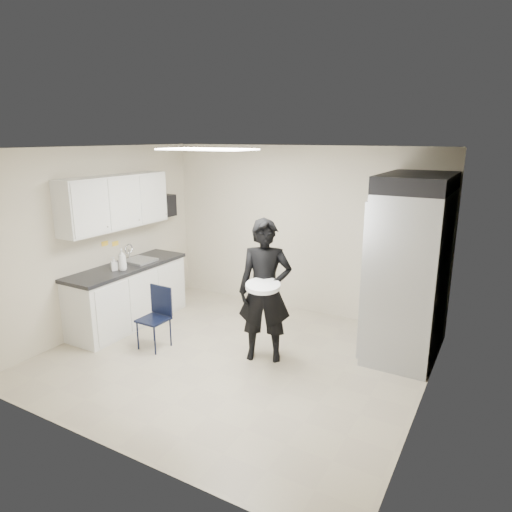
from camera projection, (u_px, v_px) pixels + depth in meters
The scene contains 21 objects.
floor at pixel (233, 359), 5.78m from camera, with size 4.50×4.50×0.00m, color tan.
ceiling at pixel (230, 148), 5.11m from camera, with size 4.50×4.50×0.00m, color white.
back_wall at pixel (300, 231), 7.13m from camera, with size 4.50×4.50×0.00m, color beige.
left_wall at pixel (99, 239), 6.51m from camera, with size 4.00×4.00×0.00m, color beige.
right_wall at pixel (429, 290), 4.38m from camera, with size 4.00×4.00×0.00m, color beige.
ceiling_panel at pixel (207, 149), 5.74m from camera, with size 1.20×0.60×0.02m, color white.
lower_counter at pixel (129, 296), 6.76m from camera, with size 0.60×1.90×0.86m, color silver.
countertop at pixel (126, 267), 6.65m from camera, with size 0.64×1.95×0.05m, color black.
sink at pixel (140, 264), 6.85m from camera, with size 0.42×0.40×0.14m, color gray.
faucet at pixel (129, 253), 6.91m from camera, with size 0.02×0.02×0.24m, color silver.
upper_cabinets at pixel (115, 202), 6.47m from camera, with size 0.35×1.80×0.75m, color silver.
towel_dispenser at pixel (166, 206), 7.52m from camera, with size 0.22×0.30×0.35m, color black.
notice_sticker_left at pixel (105, 244), 6.62m from camera, with size 0.00×0.12×0.07m, color yellow.
notice_sticker_right at pixel (115, 244), 6.79m from camera, with size 0.00×0.12×0.07m, color yellow.
commercial_fridge at pixel (410, 275), 5.71m from camera, with size 0.80×1.35×2.10m, color gray.
fridge_compressor at pixel (418, 182), 5.42m from camera, with size 0.80×1.35×0.20m, color black.
folding_chair at pixel (153, 320), 5.98m from camera, with size 0.35×0.35×0.79m, color black.
man_tuxedo at pixel (265, 291), 5.58m from camera, with size 0.66×0.44×1.79m, color black.
bucket_lid at pixel (263, 286), 5.30m from camera, with size 0.41×0.41×0.05m, color white.
soap_bottle_a at pixel (122, 259), 6.37m from camera, with size 0.12×0.12×0.31m, color silver.
soap_bottle_b at pixel (114, 264), 6.37m from camera, with size 0.09×0.09×0.19m, color silver.
Camera 1 is at (2.84, -4.43, 2.73)m, focal length 32.00 mm.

